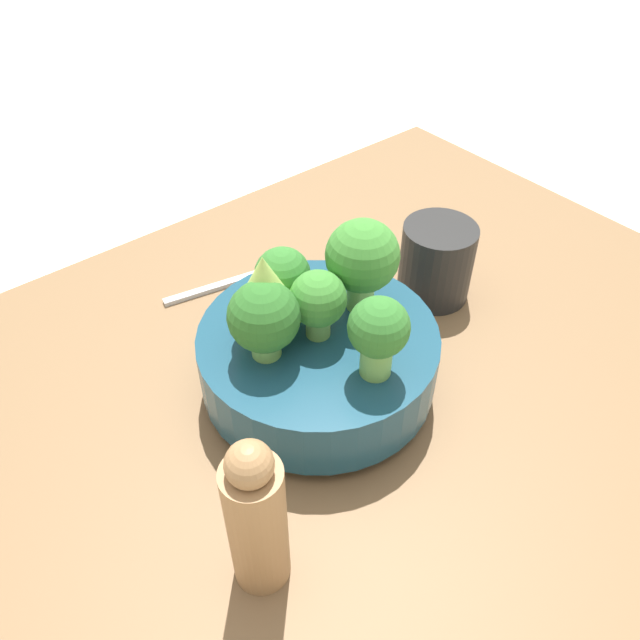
{
  "coord_description": "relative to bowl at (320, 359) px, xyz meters",
  "views": [
    {
      "loc": [
        0.28,
        0.34,
        0.53
      ],
      "look_at": [
        0.01,
        0.0,
        0.14
      ],
      "focal_mm": 35.0,
      "sensor_mm": 36.0,
      "label": 1
    }
  ],
  "objects": [
    {
      "name": "ground_plane",
      "position": [
        -0.01,
        -0.0,
        -0.09
      ],
      "size": [
        6.0,
        6.0,
        0.0
      ],
      "primitive_type": "plane",
      "color": "beige"
    },
    {
      "name": "table",
      "position": [
        -0.01,
        -0.0,
        -0.06
      ],
      "size": [
        1.03,
        0.73,
        0.04
      ],
      "color": "brown",
      "rests_on": "ground_plane"
    },
    {
      "name": "bowl",
      "position": [
        0.0,
        0.0,
        0.0
      ],
      "size": [
        0.24,
        0.24,
        0.08
      ],
      "color": "navy",
      "rests_on": "table"
    },
    {
      "name": "broccoli_floret_center",
      "position": [
        0.0,
        0.0,
        0.07
      ],
      "size": [
        0.05,
        0.05,
        0.07
      ],
      "color": "#609347",
      "rests_on": "bowl"
    },
    {
      "name": "broccoli_floret_back",
      "position": [
        -0.01,
        0.07,
        0.08
      ],
      "size": [
        0.05,
        0.05,
        0.08
      ],
      "color": "#6BA34C",
      "rests_on": "bowl"
    },
    {
      "name": "broccoli_floret_left",
      "position": [
        -0.06,
        -0.01,
        0.09
      ],
      "size": [
        0.07,
        0.07,
        0.1
      ],
      "color": "#7AB256",
      "rests_on": "bowl"
    },
    {
      "name": "romanesco_piece_near",
      "position": [
        0.04,
        -0.03,
        0.1
      ],
      "size": [
        0.07,
        0.07,
        0.1
      ],
      "color": "#609347",
      "rests_on": "bowl"
    },
    {
      "name": "broccoli_floret_right",
      "position": [
        0.05,
        -0.01,
        0.08
      ],
      "size": [
        0.07,
        0.07,
        0.08
      ],
      "color": "#6BA34C",
      "rests_on": "bowl"
    },
    {
      "name": "broccoli_floret_front",
      "position": [
        0.0,
        -0.05,
        0.07
      ],
      "size": [
        0.05,
        0.05,
        0.07
      ],
      "color": "#7AB256",
      "rests_on": "bowl"
    },
    {
      "name": "cup",
      "position": [
        -0.2,
        -0.03,
        0.0
      ],
      "size": [
        0.09,
        0.09,
        0.1
      ],
      "color": "black",
      "rests_on": "table"
    },
    {
      "name": "pepper_mill",
      "position": [
        0.16,
        0.12,
        0.03
      ],
      "size": [
        0.05,
        0.05,
        0.16
      ],
      "color": "#997047",
      "rests_on": "table"
    },
    {
      "name": "fork",
      "position": [
        -0.03,
        -0.2,
        -0.04
      ],
      "size": [
        0.18,
        0.05,
        0.01
      ],
      "color": "silver",
      "rests_on": "table"
    }
  ]
}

